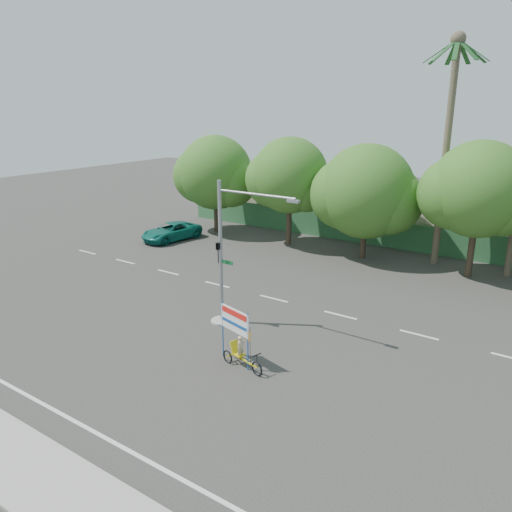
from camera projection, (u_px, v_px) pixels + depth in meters
The scene contains 12 objects.
ground at pixel (210, 371), 20.12m from camera, with size 120.00×120.00×0.00m, color #33302D.
sidewalk_near at pixel (43, 480), 14.18m from camera, with size 50.00×2.40×0.12m, color gray.
fence at pixel (394, 235), 36.82m from camera, with size 38.00×0.08×2.00m, color #336B3D.
building_left at pixel (305, 199), 45.46m from camera, with size 12.00×8.00×4.00m, color beige.
tree_far_left at pixel (215, 175), 40.51m from camera, with size 7.14×6.00×7.96m.
tree_left at pixel (289, 178), 36.66m from camera, with size 6.66×5.60×8.07m.
tree_center at pixel (366, 194), 33.61m from camera, with size 7.62×6.40×7.85m.
tree_right at pixel (478, 193), 29.61m from camera, with size 6.90×5.80×8.36m.
palm_short at pixel (449, 128), 31.05m from camera, with size 3.73×3.79×14.45m.
traffic_signal at pixel (226, 267), 23.60m from camera, with size 4.72×1.10×7.00m.
trike_billboard at pixel (239, 342), 20.31m from camera, with size 2.49×0.96×2.51m.
pickup_truck at pixel (171, 232), 39.18m from camera, with size 2.27×4.92×1.37m, color #0F6B5C.
Camera 1 is at (11.60, -13.74, 10.32)m, focal length 35.00 mm.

